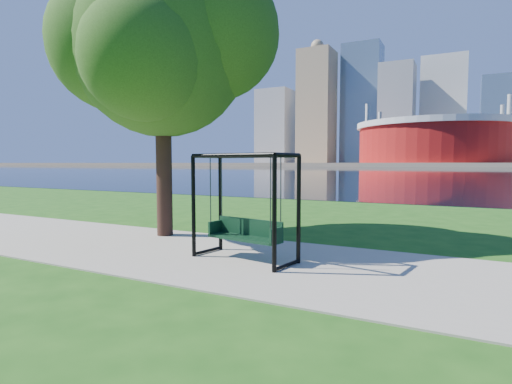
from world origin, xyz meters
The scene contains 8 objects.
ground centered at (0.00, 0.00, 0.00)m, with size 900.00×900.00×0.00m, color #1E5114.
path centered at (0.00, -0.50, 0.01)m, with size 120.00×4.00×0.03m, color #9E937F.
river centered at (0.00, 102.00, 0.01)m, with size 900.00×180.00×0.02m, color black.
far_bank centered at (0.00, 306.00, 1.00)m, with size 900.00×228.00×2.00m, color #937F60.
stadium centered at (-10.00, 235.00, 14.23)m, with size 83.00×83.00×32.00m.
skyline centered at (-4.27, 319.39, 35.89)m, with size 392.00×66.00×96.50m.
swing centered at (-0.24, -0.54, 1.01)m, with size 2.15×1.21×2.08m.
park_tree centered at (-3.40, 0.85, 4.89)m, with size 5.67×5.12×7.04m.
Camera 1 is at (3.44, -7.25, 1.90)m, focal length 28.00 mm.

